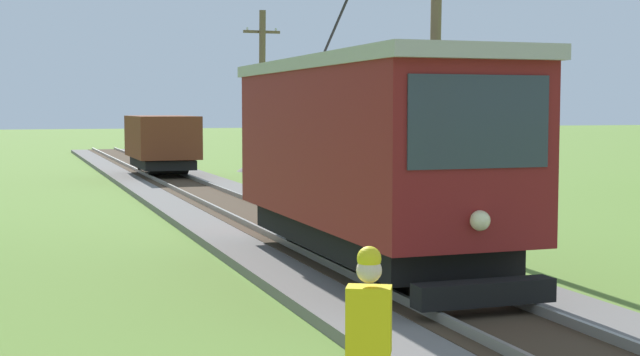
% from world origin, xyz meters
% --- Properties ---
extents(red_tram, '(2.60, 8.54, 4.79)m').
position_xyz_m(red_tram, '(0.00, 12.42, 2.19)').
color(red_tram, maroon).
rests_on(red_tram, rail_right).
extents(freight_car, '(2.40, 5.20, 2.31)m').
position_xyz_m(freight_car, '(0.00, 35.17, 1.56)').
color(freight_car, brown).
rests_on(freight_car, rail_right).
extents(utility_pole_near_tram, '(1.40, 0.40, 7.45)m').
position_xyz_m(utility_pole_near_tram, '(3.05, 16.00, 3.82)').
color(utility_pole_near_tram, brown).
rests_on(utility_pole_near_tram, ground).
extents(utility_pole_mid, '(1.40, 0.53, 6.57)m').
position_xyz_m(utility_pole_mid, '(3.05, 30.59, 3.38)').
color(utility_pole_mid, brown).
rests_on(utility_pole_mid, ground).
extents(gravel_pile, '(2.79, 2.79, 0.90)m').
position_xyz_m(gravel_pile, '(5.44, 38.60, 0.45)').
color(gravel_pile, gray).
rests_on(gravel_pile, ground).
extents(track_worker, '(0.45, 0.39, 1.78)m').
position_xyz_m(track_worker, '(-3.07, 4.75, 0.98)').
color(track_worker, navy).
rests_on(track_worker, ground).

